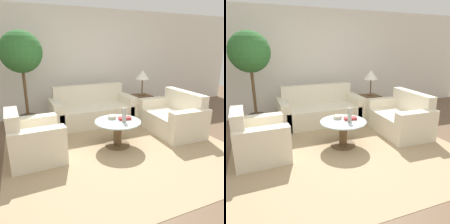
{
  "view_description": "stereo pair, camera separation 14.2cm",
  "coord_description": "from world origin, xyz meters",
  "views": [
    {
      "loc": [
        -1.44,
        -2.63,
        1.68
      ],
      "look_at": [
        0.05,
        0.85,
        0.55
      ],
      "focal_mm": 35.0,
      "sensor_mm": 36.0,
      "label": 1
    },
    {
      "loc": [
        -1.31,
        -2.68,
        1.68
      ],
      "look_at": [
        0.05,
        0.85,
        0.55
      ],
      "focal_mm": 35.0,
      "sensor_mm": 36.0,
      "label": 2
    }
  ],
  "objects": [
    {
      "name": "armchair",
      "position": [
        -1.35,
        0.67,
        0.28
      ],
      "size": [
        0.81,
        0.87,
        0.8
      ],
      "rotation": [
        0.0,
        0.0,
        1.61
      ],
      "color": "beige",
      "rests_on": "ground_plane"
    },
    {
      "name": "side_table",
      "position": [
        1.34,
        1.96,
        0.27
      ],
      "size": [
        0.42,
        0.42,
        0.53
      ],
      "color": "brown",
      "rests_on": "ground_plane"
    },
    {
      "name": "ground_plane",
      "position": [
        0.0,
        0.0,
        0.0
      ],
      "size": [
        14.0,
        14.0,
        0.0
      ],
      "primitive_type": "plane",
      "color": "brown"
    },
    {
      "name": "wall_back",
      "position": [
        0.0,
        2.89,
        1.3
      ],
      "size": [
        10.0,
        0.06,
        2.6
      ],
      "color": "white",
      "rests_on": "ground_plane"
    },
    {
      "name": "rug",
      "position": [
        0.05,
        0.6,
        0.0
      ],
      "size": [
        3.69,
        3.58,
        0.01
      ],
      "color": "tan",
      "rests_on": "ground_plane"
    },
    {
      "name": "vase",
      "position": [
        0.14,
        0.52,
        0.58
      ],
      "size": [
        0.07,
        0.07,
        0.24
      ],
      "color": "#9E998E",
      "rests_on": "coffee_table"
    },
    {
      "name": "table_lamp",
      "position": [
        1.34,
        1.96,
        1.02
      ],
      "size": [
        0.34,
        0.34,
        0.61
      ],
      "color": "brown",
      "rests_on": "side_table"
    },
    {
      "name": "loveseat",
      "position": [
        1.4,
        0.79,
        0.27
      ],
      "size": [
        0.84,
        1.35,
        0.82
      ],
      "rotation": [
        0.0,
        0.0,
        -1.6
      ],
      "color": "beige",
      "rests_on": "ground_plane"
    },
    {
      "name": "coffee_table",
      "position": [
        0.05,
        0.6,
        0.29
      ],
      "size": [
        0.8,
        0.8,
        0.46
      ],
      "color": "brown",
      "rests_on": "ground_plane"
    },
    {
      "name": "sofa_main",
      "position": [
        0.05,
        1.97,
        0.27
      ],
      "size": [
        1.86,
        0.84,
        0.84
      ],
      "color": "beige",
      "rests_on": "ground_plane"
    },
    {
      "name": "book_stack",
      "position": [
        0.2,
        0.63,
        0.48
      ],
      "size": [
        0.23,
        0.15,
        0.04
      ],
      "rotation": [
        0.0,
        0.0,
        -0.17
      ],
      "color": "#BC3333",
      "rests_on": "coffee_table"
    },
    {
      "name": "bowl",
      "position": [
        0.01,
        0.76,
        0.49
      ],
      "size": [
        0.14,
        0.14,
        0.06
      ],
      "color": "beige",
      "rests_on": "coffee_table"
    },
    {
      "name": "potted_plant",
      "position": [
        -1.33,
        2.11,
        1.5
      ],
      "size": [
        0.82,
        0.82,
        2.0
      ],
      "color": "#3D3833",
      "rests_on": "ground_plane"
    }
  ]
}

